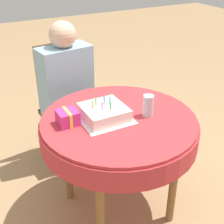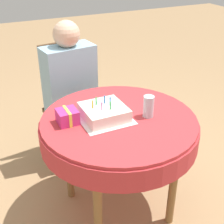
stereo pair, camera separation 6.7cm
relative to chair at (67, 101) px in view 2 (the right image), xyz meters
name	(u,v)px [view 2 (the right image)]	position (x,y,z in m)	size (l,w,h in m)	color
ground_plane	(118,207)	(0.07, -0.77, -0.49)	(12.00, 12.00, 0.00)	#A37F56
dining_table	(119,131)	(0.07, -0.77, 0.13)	(0.93, 0.93, 0.71)	#BC3338
chair	(67,101)	(0.00, 0.00, 0.00)	(0.40, 0.40, 0.95)	#4C331E
person	(71,83)	(0.01, -0.09, 0.19)	(0.40, 0.32, 1.14)	#DBB293
napkin	(104,118)	(0.00, -0.73, 0.22)	(0.29, 0.29, 0.00)	white
birthday_cake	(104,112)	(0.00, -0.73, 0.26)	(0.24, 0.24, 0.12)	white
drinking_glass	(148,106)	(0.24, -0.82, 0.29)	(0.06, 0.06, 0.13)	silver
gift_box	(67,117)	(-0.21, -0.69, 0.26)	(0.11, 0.12, 0.09)	#D13384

